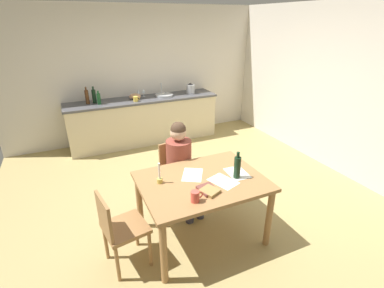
{
  "coord_description": "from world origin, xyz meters",
  "views": [
    {
      "loc": [
        -1.35,
        -3.07,
        2.33
      ],
      "look_at": [
        0.02,
        -0.05,
        0.85
      ],
      "focal_mm": 26.28,
      "sensor_mm": 36.0,
      "label": 1
    }
  ],
  "objects_px": {
    "book_cookery": "(210,191)",
    "bottle_wine_red": "(99,99)",
    "teacup_on_counter": "(136,99)",
    "chair_side_empty": "(119,227)",
    "book_magazine": "(208,189)",
    "sink_unit": "(164,95)",
    "bottle_oil": "(87,97)",
    "mixing_bowl": "(135,96)",
    "chair_at_table": "(176,171)",
    "coffee_mug": "(195,196)",
    "wine_bottle_on_table": "(237,167)",
    "stovetop_kettle": "(190,89)",
    "candlestick": "(160,178)",
    "dining_table": "(202,188)",
    "wine_glass_near_sink": "(143,91)",
    "wine_glass_by_kettle": "(138,92)",
    "person_seated": "(182,162)",
    "bottle_vinegar": "(94,96)"
  },
  "relations": [
    {
      "from": "book_cookery",
      "to": "bottle_wine_red",
      "type": "bearing_deg",
      "value": 77.24
    },
    {
      "from": "book_cookery",
      "to": "teacup_on_counter",
      "type": "relative_size",
      "value": 1.32
    },
    {
      "from": "chair_side_empty",
      "to": "book_magazine",
      "type": "height_order",
      "value": "chair_side_empty"
    },
    {
      "from": "sink_unit",
      "to": "bottle_oil",
      "type": "bearing_deg",
      "value": 177.6
    },
    {
      "from": "book_magazine",
      "to": "bottle_wine_red",
      "type": "bearing_deg",
      "value": 94.49
    },
    {
      "from": "bottle_wine_red",
      "to": "mixing_bowl",
      "type": "height_order",
      "value": "bottle_wine_red"
    },
    {
      "from": "chair_at_table",
      "to": "mixing_bowl",
      "type": "relative_size",
      "value": 3.78
    },
    {
      "from": "book_magazine",
      "to": "mixing_bowl",
      "type": "xyz_separation_m",
      "value": [
        0.08,
        3.24,
        0.19
      ]
    },
    {
      "from": "bottle_wine_red",
      "to": "teacup_on_counter",
      "type": "height_order",
      "value": "bottle_wine_red"
    },
    {
      "from": "chair_side_empty",
      "to": "book_magazine",
      "type": "relative_size",
      "value": 4.33
    },
    {
      "from": "chair_at_table",
      "to": "teacup_on_counter",
      "type": "height_order",
      "value": "teacup_on_counter"
    },
    {
      "from": "coffee_mug",
      "to": "sink_unit",
      "type": "height_order",
      "value": "sink_unit"
    },
    {
      "from": "bottle_wine_red",
      "to": "chair_at_table",
      "type": "bearing_deg",
      "value": -73.82
    },
    {
      "from": "wine_bottle_on_table",
      "to": "stovetop_kettle",
      "type": "xyz_separation_m",
      "value": [
        0.84,
        3.1,
        0.12
      ]
    },
    {
      "from": "candlestick",
      "to": "bottle_wine_red",
      "type": "height_order",
      "value": "bottle_wine_red"
    },
    {
      "from": "sink_unit",
      "to": "teacup_on_counter",
      "type": "distance_m",
      "value": 0.64
    },
    {
      "from": "dining_table",
      "to": "book_cookery",
      "type": "xyz_separation_m",
      "value": [
        -0.04,
        -0.25,
        0.11
      ]
    },
    {
      "from": "dining_table",
      "to": "sink_unit",
      "type": "distance_m",
      "value": 3.07
    },
    {
      "from": "sink_unit",
      "to": "wine_glass_near_sink",
      "type": "distance_m",
      "value": 0.42
    },
    {
      "from": "coffee_mug",
      "to": "wine_glass_by_kettle",
      "type": "height_order",
      "value": "wine_glass_by_kettle"
    },
    {
      "from": "person_seated",
      "to": "wine_glass_by_kettle",
      "type": "distance_m",
      "value": 2.58
    },
    {
      "from": "chair_at_table",
      "to": "wine_glass_by_kettle",
      "type": "xyz_separation_m",
      "value": [
        0.15,
        2.41,
        0.53
      ]
    },
    {
      "from": "book_cookery",
      "to": "stovetop_kettle",
      "type": "relative_size",
      "value": 0.76
    },
    {
      "from": "person_seated",
      "to": "wine_glass_near_sink",
      "type": "relative_size",
      "value": 7.76
    },
    {
      "from": "candlestick",
      "to": "book_cookery",
      "type": "bearing_deg",
      "value": -43.74
    },
    {
      "from": "bottle_oil",
      "to": "teacup_on_counter",
      "type": "relative_size",
      "value": 2.42
    },
    {
      "from": "bottle_wine_red",
      "to": "mixing_bowl",
      "type": "relative_size",
      "value": 1.08
    },
    {
      "from": "chair_side_empty",
      "to": "chair_at_table",
      "type": "bearing_deg",
      "value": 41.07
    },
    {
      "from": "coffee_mug",
      "to": "candlestick",
      "type": "xyz_separation_m",
      "value": [
        -0.2,
        0.45,
        0.01
      ]
    },
    {
      "from": "wine_glass_near_sink",
      "to": "bottle_wine_red",
      "type": "bearing_deg",
      "value": -166.26
    },
    {
      "from": "dining_table",
      "to": "chair_side_empty",
      "type": "height_order",
      "value": "chair_side_empty"
    },
    {
      "from": "bottle_wine_red",
      "to": "wine_glass_by_kettle",
      "type": "bearing_deg",
      "value": 15.49
    },
    {
      "from": "bottle_vinegar",
      "to": "bottle_wine_red",
      "type": "xyz_separation_m",
      "value": [
        0.06,
        -0.12,
        -0.03
      ]
    },
    {
      "from": "bottle_oil",
      "to": "teacup_on_counter",
      "type": "xyz_separation_m",
      "value": [
        0.84,
        -0.22,
        -0.08
      ]
    },
    {
      "from": "wine_bottle_on_table",
      "to": "teacup_on_counter",
      "type": "distance_m",
      "value": 2.98
    },
    {
      "from": "book_cookery",
      "to": "teacup_on_counter",
      "type": "height_order",
      "value": "teacup_on_counter"
    },
    {
      "from": "person_seated",
      "to": "teacup_on_counter",
      "type": "bearing_deg",
      "value": 89.98
    },
    {
      "from": "coffee_mug",
      "to": "book_cookery",
      "type": "height_order",
      "value": "coffee_mug"
    },
    {
      "from": "book_magazine",
      "to": "sink_unit",
      "type": "distance_m",
      "value": 3.28
    },
    {
      "from": "bottle_wine_red",
      "to": "wine_glass_by_kettle",
      "type": "height_order",
      "value": "bottle_wine_red"
    },
    {
      "from": "candlestick",
      "to": "bottle_oil",
      "type": "relative_size",
      "value": 0.75
    },
    {
      "from": "coffee_mug",
      "to": "bottle_oil",
      "type": "height_order",
      "value": "bottle_oil"
    },
    {
      "from": "candlestick",
      "to": "book_cookery",
      "type": "relative_size",
      "value": 1.39
    },
    {
      "from": "bottle_oil",
      "to": "mixing_bowl",
      "type": "bearing_deg",
      "value": -2.05
    },
    {
      "from": "mixing_bowl",
      "to": "wine_glass_by_kettle",
      "type": "height_order",
      "value": "wine_glass_by_kettle"
    },
    {
      "from": "candlestick",
      "to": "stovetop_kettle",
      "type": "distance_m",
      "value": 3.3
    },
    {
      "from": "bottle_wine_red",
      "to": "teacup_on_counter",
      "type": "xyz_separation_m",
      "value": [
        0.66,
        -0.08,
        -0.06
      ]
    },
    {
      "from": "book_cookery",
      "to": "teacup_on_counter",
      "type": "xyz_separation_m",
      "value": [
        0.04,
        3.09,
        0.18
      ]
    },
    {
      "from": "candlestick",
      "to": "wine_glass_by_kettle",
      "type": "distance_m",
      "value": 3.07
    },
    {
      "from": "candlestick",
      "to": "mixing_bowl",
      "type": "xyz_separation_m",
      "value": [
        0.47,
        2.9,
        0.14
      ]
    }
  ]
}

